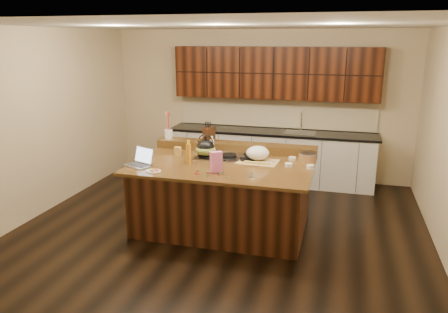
# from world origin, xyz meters

# --- Properties ---
(room) EXTENTS (5.52, 5.02, 2.72)m
(room) POSITION_xyz_m (0.00, 0.00, 1.35)
(room) COLOR black
(room) RESTS_ON ground
(island) EXTENTS (2.40, 1.60, 0.92)m
(island) POSITION_xyz_m (0.00, 0.00, 0.46)
(island) COLOR black
(island) RESTS_ON ground
(back_ledge) EXTENTS (2.40, 0.30, 0.12)m
(back_ledge) POSITION_xyz_m (0.00, 0.70, 0.98)
(back_ledge) COLOR black
(back_ledge) RESTS_ON island
(cooktop) EXTENTS (0.92, 0.52, 0.05)m
(cooktop) POSITION_xyz_m (0.00, 0.30, 0.94)
(cooktop) COLOR gray
(cooktop) RESTS_ON island
(back_counter) EXTENTS (3.70, 0.66, 2.40)m
(back_counter) POSITION_xyz_m (0.30, 2.23, 0.98)
(back_counter) COLOR silver
(back_counter) RESTS_ON ground
(kettle) EXTENTS (0.30, 0.30, 0.22)m
(kettle) POSITION_xyz_m (-0.30, 0.17, 1.08)
(kettle) COLOR black
(kettle) RESTS_ON cooktop
(green_bowl) EXTENTS (0.33, 0.33, 0.16)m
(green_bowl) POSITION_xyz_m (-0.30, 0.17, 1.04)
(green_bowl) COLOR olive
(green_bowl) RESTS_ON cooktop
(laptop) EXTENTS (0.41, 0.37, 0.23)m
(laptop) POSITION_xyz_m (-1.02, -0.38, 0.98)
(laptop) COLOR #B7B7BC
(laptop) RESTS_ON island
(oil_bottle) EXTENTS (0.08, 0.08, 0.27)m
(oil_bottle) POSITION_xyz_m (-0.43, -0.15, 1.06)
(oil_bottle) COLOR orange
(oil_bottle) RESTS_ON island
(vinegar_bottle) EXTENTS (0.07, 0.07, 0.25)m
(vinegar_bottle) POSITION_xyz_m (-0.24, 0.27, 1.04)
(vinegar_bottle) COLOR silver
(vinegar_bottle) RESTS_ON island
(wooden_tray) EXTENTS (0.56, 0.45, 0.22)m
(wooden_tray) POSITION_xyz_m (0.44, 0.18, 1.02)
(wooden_tray) COLOR tan
(wooden_tray) RESTS_ON island
(ramekin_a) EXTENTS (0.13, 0.13, 0.04)m
(ramekin_a) POSITION_xyz_m (0.87, 0.08, 0.94)
(ramekin_a) COLOR white
(ramekin_a) RESTS_ON island
(ramekin_b) EXTENTS (0.12, 0.12, 0.04)m
(ramekin_b) POSITION_xyz_m (1.15, 0.06, 0.94)
(ramekin_b) COLOR white
(ramekin_b) RESTS_ON island
(ramekin_c) EXTENTS (0.10, 0.10, 0.04)m
(ramekin_c) POSITION_xyz_m (0.88, 0.40, 0.94)
(ramekin_c) COLOR white
(ramekin_c) RESTS_ON island
(strainer_bowl) EXTENTS (0.31, 0.31, 0.09)m
(strainer_bowl) POSITION_xyz_m (1.08, 0.43, 0.97)
(strainer_bowl) COLOR #996B3F
(strainer_bowl) RESTS_ON island
(kitchen_timer) EXTENTS (0.10, 0.10, 0.07)m
(kitchen_timer) POSITION_xyz_m (0.50, -0.49, 0.96)
(kitchen_timer) COLOR silver
(kitchen_timer) RESTS_ON island
(pink_bag) EXTENTS (0.16, 0.14, 0.27)m
(pink_bag) POSITION_xyz_m (0.03, -0.43, 1.05)
(pink_bag) COLOR pink
(pink_bag) RESTS_ON island
(candy_plate) EXTENTS (0.21, 0.21, 0.01)m
(candy_plate) POSITION_xyz_m (-0.74, -0.60, 0.93)
(candy_plate) COLOR white
(candy_plate) RESTS_ON island
(package_box) EXTENTS (0.10, 0.08, 0.12)m
(package_box) POSITION_xyz_m (-0.74, 0.22, 0.98)
(package_box) COLOR gold
(package_box) RESTS_ON island
(utensil_crock) EXTENTS (0.13, 0.13, 0.14)m
(utensil_crock) POSITION_xyz_m (-1.07, 0.70, 1.11)
(utensil_crock) COLOR white
(utensil_crock) RESTS_ON back_ledge
(knife_block) EXTENTS (0.17, 0.21, 0.22)m
(knife_block) POSITION_xyz_m (-0.42, 0.70, 1.15)
(knife_block) COLOR black
(knife_block) RESTS_ON back_ledge
(gumdrop_0) EXTENTS (0.02, 0.02, 0.02)m
(gumdrop_0) POSITION_xyz_m (-0.19, -0.57, 0.93)
(gumdrop_0) COLOR red
(gumdrop_0) RESTS_ON island
(gumdrop_1) EXTENTS (0.02, 0.02, 0.02)m
(gumdrop_1) POSITION_xyz_m (0.01, -0.40, 0.93)
(gumdrop_1) COLOR #198C26
(gumdrop_1) RESTS_ON island
(gumdrop_2) EXTENTS (0.02, 0.02, 0.02)m
(gumdrop_2) POSITION_xyz_m (-0.07, -0.47, 0.93)
(gumdrop_2) COLOR red
(gumdrop_2) RESTS_ON island
(gumdrop_3) EXTENTS (0.02, 0.02, 0.02)m
(gumdrop_3) POSITION_xyz_m (0.07, -0.46, 0.93)
(gumdrop_3) COLOR #198C26
(gumdrop_3) RESTS_ON island
(gumdrop_4) EXTENTS (0.02, 0.02, 0.02)m
(gumdrop_4) POSITION_xyz_m (0.01, -0.49, 0.93)
(gumdrop_4) COLOR red
(gumdrop_4) RESTS_ON island
(gumdrop_5) EXTENTS (0.02, 0.02, 0.02)m
(gumdrop_5) POSITION_xyz_m (0.22, -0.58, 0.93)
(gumdrop_5) COLOR #198C26
(gumdrop_5) RESTS_ON island
(gumdrop_6) EXTENTS (0.02, 0.02, 0.02)m
(gumdrop_6) POSITION_xyz_m (0.10, -0.53, 0.93)
(gumdrop_6) COLOR red
(gumdrop_6) RESTS_ON island
(gumdrop_7) EXTENTS (0.02, 0.02, 0.02)m
(gumdrop_7) POSITION_xyz_m (-0.20, -0.43, 0.93)
(gumdrop_7) COLOR #198C26
(gumdrop_7) RESTS_ON island
(gumdrop_8) EXTENTS (0.02, 0.02, 0.02)m
(gumdrop_8) POSITION_xyz_m (-0.15, -0.57, 0.93)
(gumdrop_8) COLOR red
(gumdrop_8) RESTS_ON island
(gumdrop_9) EXTENTS (0.02, 0.02, 0.02)m
(gumdrop_9) POSITION_xyz_m (-0.03, -0.61, 0.93)
(gumdrop_9) COLOR #198C26
(gumdrop_9) RESTS_ON island
(gumdrop_10) EXTENTS (0.02, 0.02, 0.02)m
(gumdrop_10) POSITION_xyz_m (-0.21, -0.46, 0.93)
(gumdrop_10) COLOR red
(gumdrop_10) RESTS_ON island
(gumdrop_11) EXTENTS (0.02, 0.02, 0.02)m
(gumdrop_11) POSITION_xyz_m (0.14, -0.50, 0.93)
(gumdrop_11) COLOR #198C26
(gumdrop_11) RESTS_ON island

